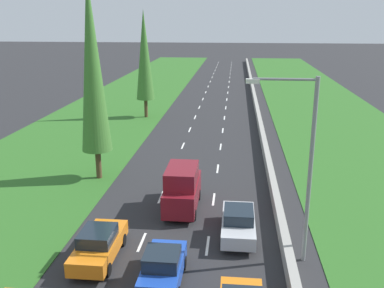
{
  "coord_description": "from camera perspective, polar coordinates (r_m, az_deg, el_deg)",
  "views": [
    {
      "loc": [
        2.97,
        0.92,
        11.44
      ],
      "look_at": [
        -0.96,
        39.56,
        0.03
      ],
      "focal_mm": 40.36,
      "sensor_mm": 36.0,
      "label": 1
    }
  ],
  "objects": [
    {
      "name": "poplar_tree_third",
      "position": [
        50.79,
        -6.31,
        11.56
      ],
      "size": [
        2.11,
        2.11,
        12.43
      ],
      "color": "#4C3823",
      "rests_on": "ground"
    },
    {
      "name": "ground_plane",
      "position": [
        60.25,
        2.89,
        5.4
      ],
      "size": [
        300.0,
        300.0,
        0.0
      ],
      "primitive_type": "plane",
      "color": "#28282B",
      "rests_on": "ground"
    },
    {
      "name": "poplar_tree_second",
      "position": [
        30.92,
        -13.05,
        10.11
      ],
      "size": [
        2.16,
        2.16,
        14.47
      ],
      "color": "#4C3823",
      "rests_on": "ground"
    },
    {
      "name": "orange_sedan_left_lane",
      "position": [
        22.06,
        -12.2,
        -12.84
      ],
      "size": [
        1.82,
        4.5,
        1.64
      ],
      "color": "orange",
      "rests_on": "ground"
    },
    {
      "name": "silver_sedan_right_lane",
      "position": [
        23.8,
        6.15,
        -10.26
      ],
      "size": [
        1.82,
        4.5,
        1.64
      ],
      "color": "silver",
      "rests_on": "ground"
    },
    {
      "name": "lane_markings",
      "position": [
        60.25,
        2.89,
        5.41
      ],
      "size": [
        3.64,
        116.0,
        0.01
      ],
      "color": "white",
      "rests_on": "ground"
    },
    {
      "name": "median_barrier",
      "position": [
        60.16,
        8.35,
        5.64
      ],
      "size": [
        0.44,
        120.0,
        0.85
      ],
      "primitive_type": "cube",
      "color": "#9E9B93",
      "rests_on": "ground"
    },
    {
      "name": "maroon_van_centre_lane",
      "position": [
        26.56,
        -1.29,
        -5.85
      ],
      "size": [
        1.96,
        4.9,
        2.82
      ],
      "color": "maroon",
      "rests_on": "ground"
    },
    {
      "name": "grass_verge_left",
      "position": [
        62.17,
        -8.89,
        5.59
      ],
      "size": [
        14.0,
        140.0,
        0.04
      ],
      "primitive_type": "cube",
      "color": "#2D6623",
      "rests_on": "ground"
    },
    {
      "name": "blue_hatchback_centre_lane",
      "position": [
        19.87,
        -3.85,
        -15.92
      ],
      "size": [
        1.74,
        3.9,
        1.72
      ],
      "color": "#1E47B7",
      "rests_on": "ground"
    },
    {
      "name": "grass_verge_right",
      "position": [
        61.24,
        16.47,
        4.95
      ],
      "size": [
        14.0,
        140.0,
        0.04
      ],
      "primitive_type": "cube",
      "color": "#2D6623",
      "rests_on": "ground"
    },
    {
      "name": "street_light_mast",
      "position": [
        20.4,
        14.53,
        -1.88
      ],
      "size": [
        3.2,
        0.28,
        9.0
      ],
      "color": "gray",
      "rests_on": "ground"
    }
  ]
}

